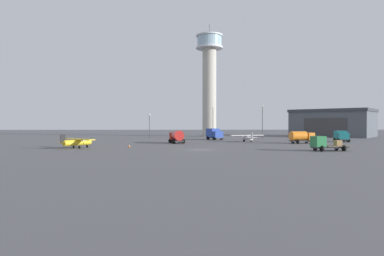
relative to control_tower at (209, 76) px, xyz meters
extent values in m
plane|color=#545456|center=(-7.46, -62.62, -22.11)|extent=(400.00, 400.00, 0.00)
cylinder|color=#B2AD9E|center=(0.00, 0.00, -6.14)|extent=(5.03, 5.03, 31.94)
cylinder|color=silver|center=(0.00, 0.00, 10.13)|extent=(9.70, 9.70, 0.60)
cylinder|color=#99B7C6|center=(0.00, 0.00, 12.32)|extent=(8.93, 8.93, 3.79)
cylinder|color=silver|center=(0.00, 0.00, 14.46)|extent=(9.70, 9.70, 0.50)
cylinder|color=#38383D|center=(0.00, 0.00, 16.71)|extent=(0.16, 0.16, 4.00)
cube|color=#4C5159|center=(44.33, -3.20, -17.75)|extent=(31.27, 30.53, 8.72)
cube|color=#35393E|center=(44.33, -3.20, -12.89)|extent=(32.12, 31.38, 1.00)
cube|color=#38383A|center=(38.35, -10.06, -18.84)|extent=(10.77, 9.42, 6.54)
cylinder|color=white|center=(6.18, -37.69, -21.06)|extent=(2.04, 5.47, 1.07)
cone|color=#38383D|center=(5.65, -34.85, -21.06)|extent=(0.88, 0.90, 0.75)
cube|color=#38383D|center=(5.65, -34.85, -21.06)|extent=(0.09, 0.07, 1.63)
cube|color=white|center=(6.13, -37.43, -20.45)|extent=(8.68, 2.86, 0.17)
cylinder|color=#B7BABF|center=(7.49, -37.18, -20.80)|extent=(0.84, 0.22, 1.17)
cylinder|color=#B7BABF|center=(4.78, -37.69, -20.80)|extent=(0.84, 0.22, 1.17)
cube|color=#99B7C6|center=(5.99, -36.67, -20.77)|extent=(1.01, 1.09, 0.60)
cone|color=white|center=(6.72, -40.52, -20.98)|extent=(1.01, 1.33, 0.80)
cube|color=#B7BABF|center=(6.72, -40.52, -20.29)|extent=(0.28, 0.95, 1.46)
cube|color=white|center=(6.72, -40.52, -20.85)|extent=(2.68, 1.24, 0.09)
cylinder|color=black|center=(5.80, -35.66, -21.85)|extent=(0.53, 0.23, 0.52)
cylinder|color=black|center=(7.14, -37.68, -21.85)|extent=(0.53, 0.23, 0.52)
cylinder|color=black|center=(5.29, -38.03, -21.85)|extent=(0.53, 0.23, 0.52)
cylinder|color=gold|center=(-29.99, -58.24, -21.05)|extent=(4.39, 4.80, 1.08)
cone|color=#38383D|center=(-28.07, -56.04, -21.05)|extent=(1.08, 1.09, 0.76)
cube|color=#38383D|center=(-28.07, -56.04, -21.05)|extent=(0.10, 0.10, 1.65)
cube|color=gold|center=(-29.82, -58.05, -20.42)|extent=(7.42, 6.71, 0.17)
cylinder|color=black|center=(-28.77, -58.96, -20.78)|extent=(0.69, 0.62, 1.18)
cylinder|color=black|center=(-30.87, -57.13, -20.78)|extent=(0.69, 0.62, 1.18)
cube|color=#99B7C6|center=(-29.30, -57.46, -20.75)|extent=(1.28, 1.29, 0.61)
cone|color=gold|center=(-31.92, -60.45, -20.96)|extent=(1.41, 1.45, 0.81)
cube|color=black|center=(-31.92, -60.45, -20.27)|extent=(0.71, 0.79, 1.48)
cube|color=gold|center=(-31.92, -60.45, -20.83)|extent=(2.48, 2.31, 0.09)
cylinder|color=black|center=(-28.62, -56.67, -21.85)|extent=(0.49, 0.45, 0.52)
cylinder|color=black|center=(-29.39, -59.01, -21.85)|extent=(0.49, 0.45, 0.52)
cylinder|color=black|center=(-30.83, -57.75, -21.85)|extent=(0.49, 0.45, 0.52)
cube|color=#38383D|center=(-11.59, -42.97, -21.49)|extent=(3.19, 6.31, 0.24)
cube|color=red|center=(-12.03, -40.84, -20.49)|extent=(2.80, 2.16, 1.76)
cube|color=#99B7C6|center=(-12.19, -40.07, -20.14)|extent=(2.10, 0.51, 0.88)
cylinder|color=red|center=(-11.39, -43.94, -20.22)|extent=(3.08, 4.42, 2.30)
cylinder|color=black|center=(-13.13, -41.13, -21.61)|extent=(1.04, 0.47, 1.00)
cylinder|color=black|center=(-10.92, -40.67, -21.61)|extent=(1.04, 0.47, 1.00)
cylinder|color=black|center=(-12.32, -44.97, -21.61)|extent=(1.04, 0.47, 1.00)
cylinder|color=black|center=(-10.12, -44.50, -21.61)|extent=(1.04, 0.47, 1.00)
cube|color=#38383D|center=(30.15, -38.14, -21.49)|extent=(2.97, 5.89, 0.24)
cube|color=teal|center=(29.75, -40.13, -20.57)|extent=(2.63, 2.01, 1.60)
cube|color=#99B7C6|center=(29.60, -40.84, -20.25)|extent=(1.98, 0.48, 0.80)
cube|color=teal|center=(30.33, -37.23, -20.36)|extent=(3.06, 4.15, 2.03)
cylinder|color=black|center=(30.80, -40.29, -21.61)|extent=(1.03, 0.47, 1.00)
cylinder|color=black|center=(28.72, -39.86, -21.61)|extent=(1.03, 0.47, 1.00)
cylinder|color=black|center=(31.52, -36.70, -21.61)|extent=(1.03, 0.47, 1.00)
cylinder|color=black|center=(29.44, -36.28, -21.61)|extent=(1.03, 0.47, 1.00)
cube|color=#38383D|center=(14.36, -66.01, -21.49)|extent=(6.40, 2.69, 0.24)
cube|color=#287A42|center=(12.15, -66.33, -20.49)|extent=(2.05, 2.48, 1.76)
cube|color=#99B7C6|center=(11.35, -66.45, -20.14)|extent=(0.36, 1.90, 0.88)
cube|color=brown|center=(15.37, -65.86, -21.29)|extent=(4.45, 2.84, 0.16)
cube|color=#997547|center=(15.78, -65.79, -20.76)|extent=(1.13, 1.13, 0.90)
cylinder|color=black|center=(12.36, -67.32, -21.61)|extent=(0.42, 1.03, 1.00)
cylinder|color=black|center=(12.06, -65.32, -21.61)|extent=(0.42, 1.03, 1.00)
cylinder|color=black|center=(16.35, -66.73, -21.61)|extent=(0.42, 1.03, 1.00)
cylinder|color=black|center=(16.05, -64.73, -21.61)|extent=(0.42, 1.03, 1.00)
cube|color=#38383D|center=(-0.95, -26.27, -21.49)|extent=(4.07, 6.52, 0.24)
cube|color=#2847A8|center=(-0.17, -28.37, -20.50)|extent=(2.96, 2.51, 1.74)
cube|color=#99B7C6|center=(0.12, -29.12, -20.15)|extent=(2.02, 0.83, 0.87)
cube|color=#2847A8|center=(-1.31, -25.32, -20.14)|extent=(3.82, 4.79, 2.47)
cylinder|color=black|center=(0.87, -27.91, -21.61)|extent=(1.03, 0.61, 1.00)
cylinder|color=black|center=(-1.24, -28.70, -21.61)|extent=(1.03, 0.61, 1.00)
cylinder|color=black|center=(-0.55, -24.13, -21.61)|extent=(1.03, 0.61, 1.00)
cylinder|color=black|center=(-2.67, -24.93, -21.61)|extent=(1.03, 0.61, 1.00)
cube|color=#38383D|center=(17.35, -45.02, -21.49)|extent=(5.85, 3.02, 0.24)
cube|color=orange|center=(19.30, -44.56, -20.48)|extent=(2.04, 2.51, 1.78)
cube|color=#99B7C6|center=(20.01, -44.39, -20.13)|extent=(0.52, 1.85, 0.89)
cylinder|color=orange|center=(16.44, -45.24, -20.32)|extent=(4.11, 2.91, 2.10)
cylinder|color=black|center=(19.02, -43.60, -21.61)|extent=(0.50, 1.04, 1.00)
cylinder|color=black|center=(19.48, -45.54, -21.61)|extent=(0.50, 1.04, 1.00)
cylinder|color=black|center=(15.48, -44.45, -21.61)|extent=(0.50, 1.04, 1.00)
cylinder|color=black|center=(15.94, -46.38, -21.61)|extent=(0.50, 1.04, 1.00)
cylinder|color=#38383D|center=(0.36, -9.57, -17.16)|extent=(0.18, 0.18, 9.90)
sphere|color=#F9E5B2|center=(0.36, -9.57, -11.99)|extent=(0.44, 0.44, 0.44)
cylinder|color=#38383D|center=(13.84, -22.59, -17.28)|extent=(0.18, 0.18, 9.66)
sphere|color=#F9E5B2|center=(13.84, -22.59, -12.24)|extent=(0.44, 0.44, 0.44)
cylinder|color=#38383D|center=(-20.35, -16.27, -18.49)|extent=(0.18, 0.18, 7.24)
sphere|color=#F9E5B2|center=(-20.35, -16.27, -14.65)|extent=(0.44, 0.44, 0.44)
cube|color=black|center=(-20.57, -56.84, -22.09)|extent=(0.36, 0.36, 0.04)
cone|color=orange|center=(-20.57, -56.84, -21.78)|extent=(0.30, 0.30, 0.59)
cylinder|color=white|center=(-20.57, -56.84, -21.75)|extent=(0.21, 0.21, 0.08)
camera|label=1|loc=(-11.03, -120.84, -17.57)|focal=31.10mm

